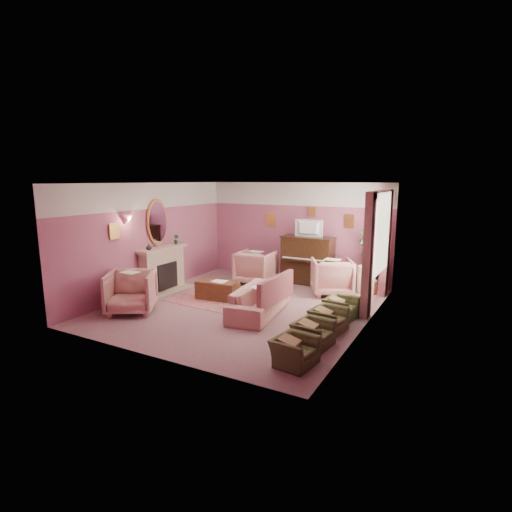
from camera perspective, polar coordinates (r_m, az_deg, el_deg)
The scene contains 48 objects.
floor at distance 9.26m, azimuth -1.76°, elevation -7.23°, with size 5.50×6.00×0.01m, color #8F646A.
ceiling at distance 8.80m, azimuth -1.87°, elevation 10.36°, with size 5.50×6.00×0.01m, color white.
wall_back at distance 11.58m, azimuth 5.74°, elevation 3.49°, with size 5.50×0.02×2.80m, color #7E4865.
wall_front at distance 6.57m, azimuth -15.20°, elevation -2.50°, with size 5.50×0.02×2.80m, color #7E4865.
wall_left at distance 10.57m, azimuth -14.78°, elevation 2.48°, with size 0.02×6.00×2.80m, color #7E4865.
wall_right at distance 7.92m, azimuth 15.62°, elevation -0.28°, with size 0.02×6.00×2.80m, color #7E4865.
picture_rail_band at distance 11.49m, azimuth 5.82°, elevation 8.80°, with size 5.50×0.01×0.65m, color silver.
stripe_panel at distance 9.23m, azimuth 17.28°, elevation -0.88°, with size 0.01×3.00×2.15m, color #B1B9AB.
fireplace_surround at distance 10.76m, azimuth -13.22°, elevation -1.91°, with size 0.30×1.40×1.10m, color tan.
fireplace_inset at distance 10.73m, azimuth -12.78°, elevation -2.75°, with size 0.18×0.72×0.68m, color black.
fire_ember at distance 10.75m, azimuth -12.58°, elevation -3.71°, with size 0.06×0.54×0.10m, color #F34732.
mantel_shelf at distance 10.63m, azimuth -13.23°, elevation 1.07°, with size 0.40×1.55×0.07m, color tan.
hearth at distance 10.76m, azimuth -12.29°, elevation -4.83°, with size 0.55×1.50×0.02m, color tan.
mirror_frame at distance 10.64m, azimuth -13.95°, elevation 4.74°, with size 0.04×0.72×1.20m, color gold.
mirror_glass at distance 10.62m, azimuth -13.85°, elevation 4.73°, with size 0.01×0.60×1.06m, color white.
sconce_shade at distance 9.82m, azimuth -17.80°, elevation 5.11°, with size 0.20×0.20×0.16m, color tan.
piano at distance 11.23m, azimuth 7.38°, elevation -0.67°, with size 1.40×0.60×1.30m, color black.
piano_keyshelf at distance 10.89m, azimuth 6.71°, elevation -0.63°, with size 1.30×0.12×0.06m, color black.
piano_keys at distance 10.89m, azimuth 6.72°, elevation -0.42°, with size 1.20×0.08×0.02m, color silver.
piano_top at distance 11.12m, azimuth 7.46°, elevation 2.67°, with size 1.45×0.65×0.04m, color black.
television at distance 11.03m, azimuth 7.40°, elevation 4.13°, with size 0.80×0.12×0.48m, color black.
print_back_left at distance 11.84m, azimuth 2.11°, elevation 5.25°, with size 0.30×0.03×0.38m, color gold.
print_back_right at distance 11.00m, azimuth 13.17°, elevation 4.86°, with size 0.26×0.03×0.34m, color gold.
print_back_mid at distance 11.30m, azimuth 8.07°, elevation 6.31°, with size 0.22×0.03×0.26m, color gold.
print_left_wall at distance 9.68m, azimuth -19.57°, elevation 3.37°, with size 0.03×0.28×0.36m, color gold.
window_blind at distance 9.38m, azimuth 17.59°, elevation 3.15°, with size 0.03×1.40×1.80m, color silver.
curtain_left at distance 8.57m, azimuth 15.71°, elevation -0.15°, with size 0.16×0.34×2.60m, color #8A434B.
curtain_right at distance 10.34m, azimuth 18.03°, elevation 1.56°, with size 0.16×0.34×2.60m, color #8A434B.
pelmet at distance 9.33m, azimuth 17.41°, elevation 8.43°, with size 0.16×2.20×0.16m, color #8A434B.
mantel_plant at distance 11.01m, azimuth -11.32°, elevation 2.37°, with size 0.16×0.16×0.28m, color #235528.
mantel_vase at distance 10.25m, azimuth -15.07°, elevation 1.24°, with size 0.16×0.16×0.16m, color silver.
area_rug at distance 9.83m, azimuth -4.46°, elevation -6.15°, with size 2.50×1.80×0.01m, color #AF6063.
coffee_table at distance 9.81m, azimuth -5.50°, elevation -4.87°, with size 1.00×0.50×0.45m, color #543018.
table_paper at distance 9.72m, azimuth -5.28°, elevation -3.61°, with size 0.35×0.28×0.01m, color white.
sofa at distance 8.67m, azimuth 0.50°, elevation -5.64°, with size 0.68×2.05×0.83m, color tan.
sofa_throw at distance 8.44m, azimuth 2.91°, elevation -4.79°, with size 0.10×1.55×0.57m, color #8A434B.
floral_armchair_left at distance 11.20m, azimuth -0.07°, elevation -1.35°, with size 0.97×0.97×1.01m, color tan.
floral_armchair_right at distance 10.29m, azimuth 10.80°, elevation -2.65°, with size 0.97×0.97×1.01m, color tan.
floral_armchair_front at distance 9.15m, azimuth -17.46°, elevation -4.66°, with size 0.97×0.97×1.01m, color tan.
olive_chair_a at distance 6.45m, azimuth 5.54°, elevation -12.76°, with size 0.48×0.69×0.59m, color #464A27.
olive_chair_b at distance 7.15m, azimuth 8.17°, elevation -10.38°, with size 0.48×0.69×0.59m, color #464A27.
olive_chair_c at distance 7.88m, azimuth 10.29°, elevation -8.41°, with size 0.48×0.69×0.59m, color #464A27.
olive_chair_d at distance 8.63m, azimuth 12.04°, elevation -6.77°, with size 0.48×0.69×0.59m, color #464A27.
side_table at distance 10.65m, azimuth 15.62°, elevation -3.27°, with size 0.52×0.52×0.70m, color #EBE8C9.
side_plant_big at distance 10.54m, azimuth 15.77°, elevation -0.53°, with size 0.30×0.30×0.34m, color #235528.
side_plant_small at distance 10.42m, azimuth 16.27°, elevation -0.84°, with size 0.16×0.16×0.28m, color #235528.
palm_pot at distance 10.64m, azimuth 16.00°, elevation -4.30°, with size 0.34×0.34×0.34m, color #AE4F33.
palm_plant at distance 10.45m, azimuth 16.25°, elevation 0.42°, with size 0.76×0.76×1.44m, color #235528.
Camera 1 is at (4.47, -7.59, 2.87)m, focal length 28.00 mm.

